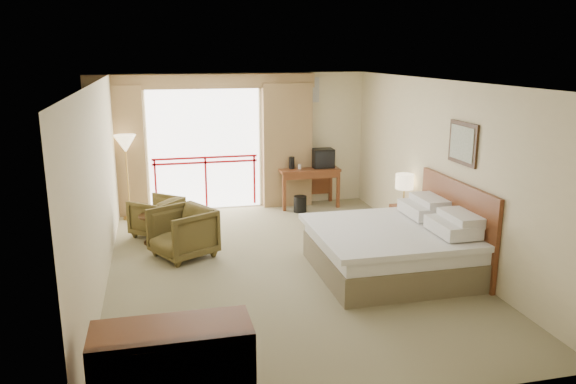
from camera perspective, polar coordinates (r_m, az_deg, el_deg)
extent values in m
plane|color=#827A57|center=(8.43, -0.56, -7.53)|extent=(7.00, 7.00, 0.00)
plane|color=white|center=(7.85, -0.60, 11.13)|extent=(7.00, 7.00, 0.00)
plane|color=beige|center=(11.41, -4.48, 5.20)|extent=(5.00, 0.00, 5.00)
plane|color=beige|center=(4.82, 8.72, -7.44)|extent=(5.00, 0.00, 5.00)
plane|color=beige|center=(7.88, -18.61, 0.47)|extent=(0.00, 7.00, 7.00)
plane|color=beige|center=(8.91, 15.32, 2.22)|extent=(0.00, 7.00, 7.00)
plane|color=white|center=(11.32, -8.46, 4.25)|extent=(2.40, 0.00, 2.40)
cube|color=#B00F17|center=(11.35, -8.40, 2.99)|extent=(2.09, 0.03, 0.04)
cube|color=#B00F17|center=(11.33, -8.42, 3.48)|extent=(2.09, 0.03, 0.04)
cube|color=#B00F17|center=(11.39, -13.29, 0.74)|extent=(0.04, 0.03, 1.00)
cube|color=#B00F17|center=(11.43, -8.33, 1.02)|extent=(0.04, 0.03, 1.00)
cube|color=#B00F17|center=(11.55, -3.44, 1.28)|extent=(0.04, 0.03, 1.00)
cube|color=olive|center=(11.17, -16.88, 3.92)|extent=(1.00, 0.26, 2.50)
cube|color=olive|center=(11.44, -0.13, 4.76)|extent=(1.00, 0.26, 2.50)
cube|color=olive|center=(11.08, -8.67, 11.06)|extent=(4.40, 0.22, 0.28)
cube|color=silver|center=(11.54, 1.94, 10.33)|extent=(0.50, 0.04, 0.50)
cube|color=brown|center=(8.25, 10.32, -6.76)|extent=(2.05, 2.00, 0.40)
cube|color=white|center=(8.15, 10.41, -4.79)|extent=(2.01, 1.96, 0.22)
cube|color=white|center=(8.09, 10.12, -3.95)|extent=(2.09, 2.06, 0.08)
cube|color=white|center=(7.99, 16.40, -3.42)|extent=(0.50, 0.75, 0.18)
cube|color=white|center=(8.75, 13.53, -1.72)|extent=(0.50, 0.75, 0.18)
cube|color=white|center=(8.02, 17.27, -2.52)|extent=(0.40, 0.70, 0.14)
cube|color=white|center=(8.78, 14.33, -0.91)|extent=(0.40, 0.70, 0.14)
cube|color=#5D2D19|center=(8.55, 16.68, -3.21)|extent=(0.06, 2.10, 1.30)
cube|color=black|center=(8.30, 17.35, 4.74)|extent=(0.03, 0.72, 0.60)
cube|color=silver|center=(8.29, 17.23, 4.74)|extent=(0.01, 0.60, 0.48)
cube|color=#5D2D19|center=(9.80, 11.67, -3.01)|extent=(0.40, 0.47, 0.54)
cylinder|color=tan|center=(9.76, 11.64, -1.20)|extent=(0.13, 0.13, 0.04)
cylinder|color=tan|center=(9.72, 11.69, -0.28)|extent=(0.03, 0.03, 0.32)
cylinder|color=#FFE5B2|center=(9.67, 11.76, 1.06)|extent=(0.31, 0.31, 0.25)
cube|color=black|center=(9.57, 11.87, -1.48)|extent=(0.22, 0.19, 0.09)
cube|color=#5D2D19|center=(11.44, 2.08, 2.33)|extent=(1.22, 0.59, 0.05)
cube|color=#5D2D19|center=(11.16, -0.37, -0.06)|extent=(0.06, 0.06, 0.76)
cube|color=#5D2D19|center=(11.45, 5.11, 0.25)|extent=(0.06, 0.06, 0.76)
cube|color=#5D2D19|center=(11.64, -0.93, 0.54)|extent=(0.06, 0.06, 0.76)
cube|color=#5D2D19|center=(11.93, 4.34, 0.82)|extent=(0.06, 0.06, 0.76)
cube|color=#5D2D19|center=(11.75, 1.74, 1.07)|extent=(1.12, 0.03, 0.56)
cube|color=#5D2D19|center=(11.21, 2.43, 1.65)|extent=(1.12, 0.03, 0.12)
cube|color=black|center=(11.48, 3.54, 3.45)|extent=(0.43, 0.33, 0.39)
cube|color=black|center=(11.33, 3.78, 3.30)|extent=(0.39, 0.02, 0.31)
cylinder|color=black|center=(11.33, 0.38, 2.96)|extent=(0.11, 0.11, 0.25)
cylinder|color=white|center=(11.33, 1.17, 2.58)|extent=(0.08, 0.08, 0.10)
cylinder|color=black|center=(11.15, 1.24, -1.23)|extent=(0.33, 0.33, 0.32)
imported|color=#473B1B|center=(10.05, -13.09, -4.28)|extent=(1.03, 1.03, 0.67)
imported|color=#473B1B|center=(8.96, -10.54, -6.44)|extent=(1.15, 1.14, 0.78)
cylinder|color=black|center=(9.51, -13.63, -2.38)|extent=(0.45, 0.45, 0.04)
cylinder|color=black|center=(9.58, -13.55, -3.72)|extent=(0.05, 0.05, 0.45)
cylinder|color=black|center=(9.64, -13.47, -4.98)|extent=(0.32, 0.32, 0.03)
imported|color=white|center=(9.50, -13.63, -2.27)|extent=(0.24, 0.27, 0.02)
cylinder|color=tan|center=(11.15, -15.71, -2.55)|extent=(0.26, 0.26, 0.03)
cylinder|color=tan|center=(10.98, -15.95, 0.89)|extent=(0.03, 0.03, 1.40)
cone|color=#FFE5B2|center=(10.84, -16.21, 4.74)|extent=(0.41, 0.41, 0.33)
cube|color=#5D2D19|center=(5.09, -11.53, -17.72)|extent=(1.33, 0.56, 0.89)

